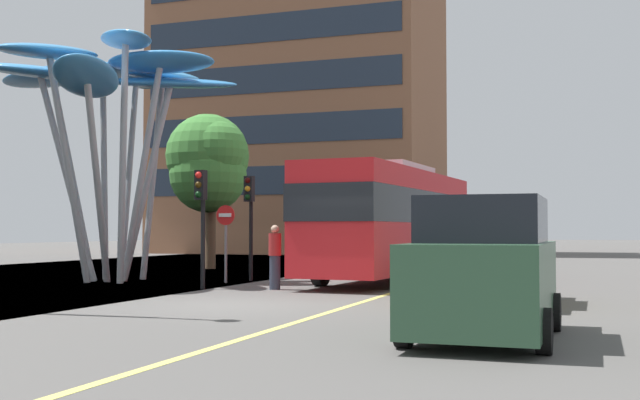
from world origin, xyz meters
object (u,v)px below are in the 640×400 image
traffic_light_kerb_far (250,205)px  street_lamp (5,68)px  car_parked_mid (491,255)px  pedestrian (275,257)px  car_parked_near (484,272)px  no_entry_sign (226,231)px  red_bus (392,217)px  traffic_light_kerb_near (201,203)px  leaf_sculpture (107,84)px

traffic_light_kerb_far → street_lamp: (-0.56, -10.24, 2.36)m
car_parked_mid → pedestrian: bearing=160.6°
car_parked_near → car_parked_mid: car_parked_mid is taller
car_parked_near → no_entry_sign: bearing=132.7°
no_entry_sign → red_bus: bearing=29.0°
traffic_light_kerb_near → traffic_light_kerb_far: traffic_light_kerb_far is taller
pedestrian → street_lamp: bearing=-110.4°
street_lamp → leaf_sculpture: bearing=112.6°
traffic_light_kerb_near → red_bus: bearing=50.7°
car_parked_near → pedestrian: size_ratio=2.33×
red_bus → leaf_sculpture: size_ratio=1.20×
red_bus → car_parked_mid: 7.63m
red_bus → no_entry_sign: red_bus is taller
traffic_light_kerb_near → car_parked_near: traffic_light_kerb_near is taller
car_parked_near → pedestrian: 10.23m
red_bus → no_entry_sign: 5.19m
traffic_light_kerb_far → car_parked_mid: size_ratio=0.81×
red_bus → street_lamp: (-4.80, -11.63, 2.77)m
street_lamp → pedestrian: (2.68, 7.21, -3.88)m
red_bus → street_lamp: size_ratio=1.47×
red_bus → pedestrian: red_bus is taller
street_lamp → car_parked_near: bearing=-3.8°
street_lamp → no_entry_sign: 9.66m
leaf_sculpture → traffic_light_kerb_near: bearing=-23.7°
leaf_sculpture → car_parked_near: bearing=-35.6°
car_parked_near → street_lamp: 10.02m
leaf_sculpture → car_parked_near: size_ratio=2.25×
leaf_sculpture → car_parked_near: 16.61m
no_entry_sign → pedestrian: bearing=-38.5°
red_bus → traffic_light_kerb_near: 6.41m
street_lamp → pedestrian: bearing=69.6°
leaf_sculpture → traffic_light_kerb_far: size_ratio=2.75×
traffic_light_kerb_near → car_parked_mid: size_ratio=0.79×
street_lamp → no_entry_sign: size_ratio=3.16×
traffic_light_kerb_far → car_parked_mid: bearing=-32.4°
traffic_light_kerb_near → car_parked_near: size_ratio=0.80×
street_lamp → pedestrian: size_ratio=4.28×
street_lamp → no_entry_sign: street_lamp is taller
leaf_sculpture → street_lamp: size_ratio=1.22×
traffic_light_kerb_near → pedestrian: (1.93, 0.54, -1.47)m
red_bus → street_lamp: bearing=-112.4°
red_bus → car_parked_mid: bearing=-59.4°
red_bus → car_parked_near: (4.46, -12.25, -1.00)m
traffic_light_kerb_far → pedestrian: bearing=-55.0°
red_bus → traffic_light_kerb_far: red_bus is taller
traffic_light_kerb_far → red_bus: bearing=18.2°
car_parked_near → no_entry_sign: (-8.98, 9.74, 0.59)m
leaf_sculpture → traffic_light_kerb_near: size_ratio=2.81×
red_bus → traffic_light_kerb_near: bearing=-129.3°
red_bus → no_entry_sign: (-4.52, -2.51, -0.42)m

